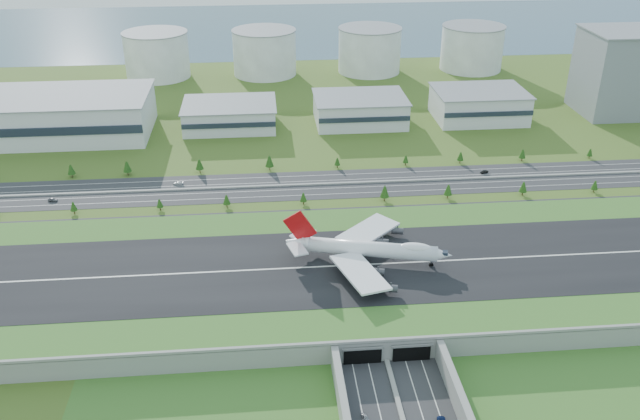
{
  "coord_description": "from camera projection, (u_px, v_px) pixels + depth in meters",
  "views": [
    {
      "loc": [
        -39.58,
        -230.93,
        153.57
      ],
      "look_at": [
        -15.38,
        35.0,
        15.89
      ],
      "focal_mm": 38.0,
      "sensor_mm": 36.0,
      "label": 1
    }
  ],
  "objects": [
    {
      "name": "car_0",
      "position": [
        366.0,
        417.0,
        208.9
      ],
      "size": [
        2.54,
        4.33,
        1.38
      ],
      "primitive_type": "imported",
      "rotation": [
        0.0,
        0.0,
        0.24
      ],
      "color": "#A6A5AA",
      "rests_on": "ground"
    },
    {
      "name": "car_7",
      "position": [
        178.0,
        183.0,
        361.03
      ],
      "size": [
        5.8,
        3.14,
        1.6
      ],
      "primitive_type": "imported",
      "rotation": [
        0.0,
        0.0,
        -1.74
      ],
      "color": "white",
      "rests_on": "ground"
    },
    {
      "name": "hangar_mid_b",
      "position": [
        360.0,
        110.0,
        444.27
      ],
      "size": [
        58.0,
        42.0,
        17.0
      ],
      "primitive_type": "cube",
      "color": "silver",
      "rests_on": "ground"
    },
    {
      "name": "car_5",
      "position": [
        484.0,
        172.0,
        374.11
      ],
      "size": [
        4.95,
        3.36,
        1.54
      ],
      "primitive_type": "imported",
      "rotation": [
        0.0,
        0.0,
        -1.16
      ],
      "color": "black",
      "rests_on": "ground"
    },
    {
      "name": "office_tower",
      "position": [
        618.0,
        73.0,
        454.09
      ],
      "size": [
        46.0,
        46.0,
        55.0
      ],
      "primitive_type": "cube",
      "color": "gray",
      "rests_on": "ground"
    },
    {
      "name": "north_expressway",
      "position": [
        338.0,
        184.0,
        362.03
      ],
      "size": [
        560.0,
        36.0,
        0.12
      ],
      "primitive_type": "cube",
      "color": "#28282B",
      "rests_on": "ground"
    },
    {
      "name": "fuel_tank_b",
      "position": [
        265.0,
        53.0,
        541.53
      ],
      "size": [
        50.0,
        50.0,
        35.0
      ],
      "primitive_type": "cylinder",
      "color": "silver",
      "rests_on": "ground"
    },
    {
      "name": "fuel_tank_a",
      "position": [
        157.0,
        55.0,
        534.69
      ],
      "size": [
        50.0,
        50.0,
        35.0
      ],
      "primitive_type": "cylinder",
      "color": "silver",
      "rests_on": "ground"
    },
    {
      "name": "hangar_west",
      "position": [
        52.0,
        116.0,
        422.31
      ],
      "size": [
        120.0,
        60.0,
        25.0
      ],
      "primitive_type": "cube",
      "color": "silver",
      "rests_on": "ground"
    },
    {
      "name": "ground",
      "position": [
        365.0,
        282.0,
        277.97
      ],
      "size": [
        1200.0,
        1200.0,
        0.0
      ],
      "primitive_type": "plane",
      "color": "#344F18",
      "rests_on": "ground"
    },
    {
      "name": "hangar_mid_c",
      "position": [
        479.0,
        105.0,
        450.26
      ],
      "size": [
        58.0,
        42.0,
        19.0
      ],
      "primitive_type": "cube",
      "color": "silver",
      "rests_on": "ground"
    },
    {
      "name": "boeing_747",
      "position": [
        368.0,
        249.0,
        274.1
      ],
      "size": [
        67.48,
        63.01,
        21.25
      ],
      "rotation": [
        0.0,
        0.0,
        -0.25
      ],
      "color": "white",
      "rests_on": "airfield_deck"
    },
    {
      "name": "airfield_deck",
      "position": [
        365.0,
        273.0,
        276.01
      ],
      "size": [
        520.0,
        100.0,
        9.2
      ],
      "color": "gray",
      "rests_on": "ground"
    },
    {
      "name": "car_4",
      "position": [
        53.0,
        200.0,
        343.16
      ],
      "size": [
        5.23,
        3.3,
        1.66
      ],
      "primitive_type": "imported",
      "rotation": [
        0.0,
        0.0,
        1.27
      ],
      "color": "slate",
      "rests_on": "ground"
    },
    {
      "name": "tree_row",
      "position": [
        362.0,
        176.0,
        359.78
      ],
      "size": [
        502.71,
        48.68,
        8.45
      ],
      "color": "#3D2819",
      "rests_on": "ground"
    },
    {
      "name": "fuel_tank_c",
      "position": [
        370.0,
        50.0,
        548.38
      ],
      "size": [
        50.0,
        50.0,
        35.0
      ],
      "primitive_type": "cylinder",
      "color": "silver",
      "rests_on": "ground"
    },
    {
      "name": "bay_water",
      "position": [
        296.0,
        28.0,
        702.83
      ],
      "size": [
        1200.0,
        260.0,
        0.06
      ],
      "primitive_type": "cube",
      "color": "#37586A",
      "rests_on": "ground"
    },
    {
      "name": "fuel_tank_d",
      "position": [
        472.0,
        48.0,
        555.23
      ],
      "size": [
        50.0,
        50.0,
        35.0
      ],
      "primitive_type": "cylinder",
      "color": "silver",
      "rests_on": "ground"
    },
    {
      "name": "hangar_mid_a",
      "position": [
        230.0,
        115.0,
        437.88
      ],
      "size": [
        58.0,
        42.0,
        15.0
      ],
      "primitive_type": "cube",
      "color": "silver",
      "rests_on": "ground"
    }
  ]
}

